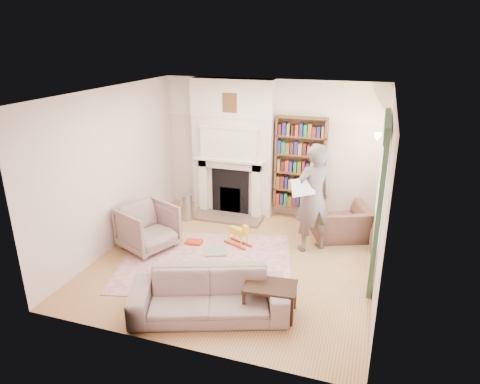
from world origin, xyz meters
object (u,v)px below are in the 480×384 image
(sofa, at_px, (209,295))
(rocking_horse, at_px, (238,234))
(bookcase, at_px, (300,164))
(coffee_table, at_px, (270,299))
(armchair_left, at_px, (148,227))
(paraffin_heater, at_px, (187,207))
(armchair_reading, at_px, (340,222))
(man_reading, at_px, (313,198))

(sofa, height_order, rocking_horse, sofa)
(bookcase, relative_size, coffee_table, 2.64)
(armchair_left, relative_size, paraffin_heater, 1.60)
(armchair_reading, height_order, rocking_horse, armchair_reading)
(man_reading, relative_size, coffee_table, 2.76)
(armchair_reading, bearing_deg, rocking_horse, 4.78)
(coffee_table, distance_m, paraffin_heater, 3.53)
(armchair_left, bearing_deg, man_reading, -48.80)
(armchair_reading, height_order, man_reading, man_reading)
(armchair_reading, relative_size, man_reading, 0.51)
(armchair_reading, distance_m, paraffin_heater, 3.09)
(sofa, bearing_deg, paraffin_heater, 100.29)
(armchair_reading, distance_m, armchair_left, 3.53)
(bookcase, relative_size, paraffin_heater, 3.36)
(armchair_reading, bearing_deg, coffee_table, 53.60)
(bookcase, relative_size, man_reading, 0.96)
(armchair_reading, xyz_separation_m, coffee_table, (-0.66, -2.67, -0.09))
(man_reading, distance_m, coffee_table, 2.21)
(bookcase, xyz_separation_m, armchair_left, (-2.27, -2.17, -0.77))
(armchair_reading, distance_m, rocking_horse, 1.93)
(sofa, xyz_separation_m, man_reading, (0.99, 2.33, 0.66))
(paraffin_heater, bearing_deg, bookcase, 20.56)
(rocking_horse, bearing_deg, bookcase, 87.32)
(coffee_table, bearing_deg, rocking_horse, 115.44)
(bookcase, relative_size, armchair_left, 2.10)
(paraffin_heater, distance_m, rocking_horse, 1.58)
(armchair_left, height_order, sofa, armchair_left)
(bookcase, bearing_deg, man_reading, -69.62)
(sofa, bearing_deg, bookcase, 62.11)
(bookcase, xyz_separation_m, sofa, (-0.51, -3.63, -0.87))
(paraffin_heater, xyz_separation_m, rocking_horse, (1.37, -0.78, -0.05))
(armchair_reading, relative_size, rocking_horse, 1.91)
(armchair_left, relative_size, rocking_horse, 1.71)
(armchair_left, bearing_deg, bookcase, -22.59)
(armchair_reading, bearing_deg, bookcase, -59.44)
(armchair_left, bearing_deg, coffee_table, -91.50)
(armchair_reading, xyz_separation_m, armchair_left, (-3.21, -1.47, 0.08))
(man_reading, xyz_separation_m, rocking_horse, (-1.27, -0.28, -0.74))
(bookcase, height_order, man_reading, bookcase)
(armchair_reading, bearing_deg, armchair_left, 2.10)
(man_reading, distance_m, paraffin_heater, 2.77)
(sofa, relative_size, man_reading, 1.08)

